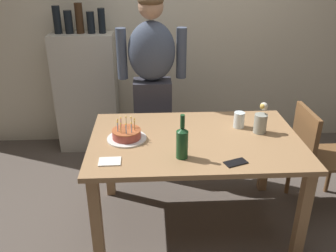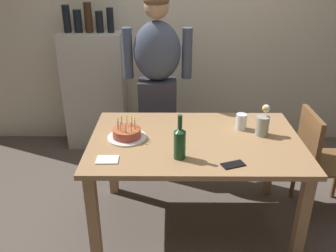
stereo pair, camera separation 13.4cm
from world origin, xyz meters
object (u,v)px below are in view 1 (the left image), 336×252
Objects in this scene: cell_phone at (236,163)px; napkin_stack at (110,161)px; person_man_bearded at (152,85)px; wine_bottle at (182,142)px; dining_chair at (314,152)px; birthday_cake at (127,135)px; water_glass_near at (239,120)px; flower_vase at (261,121)px.

cell_phone is 0.79m from napkin_stack.
napkin_stack is 1.14m from person_man_bearded.
wine_bottle is 0.34× the size of dining_chair.
person_man_bearded is at bearing 99.34° from wine_bottle.
birthday_cake is at bearing 76.23° from person_man_bearded.
person_man_bearded reaches higher than birthday_cake.
water_glass_near reaches higher than napkin_stack.
flower_vase is (1.07, 0.37, 0.09)m from napkin_stack.
flower_vase is at bearing -35.43° from water_glass_near.
cell_phone is at bearing -122.66° from flower_vase.
wine_bottle is 0.47m from napkin_stack.
person_man_bearded is at bearing 93.16° from cell_phone.
wine_bottle is at bearing 110.91° from dining_chair.
flower_vase is at bearing 29.21° from wine_bottle.
birthday_cake is 0.17× the size of person_man_bearded.
person_man_bearded is 1.90× the size of dining_chair.
wine_bottle is at bearing -36.79° from birthday_cake.
water_glass_near is at bearing 26.83° from napkin_stack.
person_man_bearded reaches higher than water_glass_near.
water_glass_near is 0.55m from cell_phone.
birthday_cake is 1.24× the size of flower_vase.
cell_phone is at bearing 123.67° from dining_chair.
dining_chair is (0.76, 0.51, -0.23)m from cell_phone.
napkin_stack is 1.63m from dining_chair.
cell_phone is 0.64× the size of flower_vase.
wine_bottle is at bearing 4.42° from napkin_stack.
water_glass_near is at bearing 10.78° from birthday_cake.
water_glass_near is 0.64m from wine_bottle.
dining_chair is at bearing 13.15° from cell_phone.
cell_phone is at bearing -104.92° from water_glass_near.
dining_chair is (1.09, 0.42, -0.34)m from wine_bottle.
napkin_stack is at bearing -106.33° from birthday_cake.
flower_vase is (0.97, 0.06, 0.06)m from birthday_cake.
napkin_stack is 0.08× the size of person_man_bearded.
flower_vase is at bearing 3.74° from birthday_cake.
flower_vase is at bearing 19.37° from napkin_stack.
dining_chair is at bearing 9.19° from flower_vase.
dining_chair is at bearing 20.91° from wine_bottle.
person_man_bearded is (-0.65, 0.63, 0.07)m from water_glass_near.
napkin_stack is 0.62× the size of flower_vase.
cell_phone is (-0.14, -0.53, -0.06)m from water_glass_near.
water_glass_near is 0.53× the size of flower_vase.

